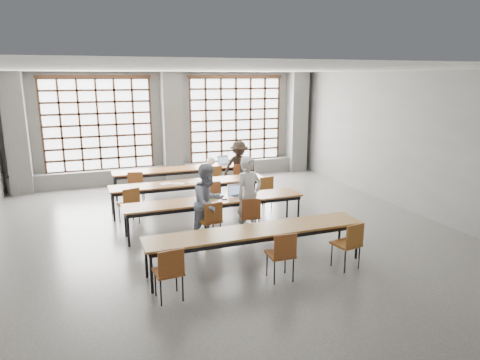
% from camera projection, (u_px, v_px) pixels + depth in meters
% --- Properties ---
extents(floor, '(11.00, 11.00, 0.00)m').
position_uv_depth(floor, '(223.00, 233.00, 9.42)').
color(floor, '#4F4F4C').
rests_on(floor, ground).
extents(ceiling, '(11.00, 11.00, 0.00)m').
position_uv_depth(ceiling, '(222.00, 69.00, 8.58)').
color(ceiling, silver).
rests_on(ceiling, floor).
extents(wall_back, '(10.00, 0.00, 10.00)m').
position_uv_depth(wall_back, '(171.00, 127.00, 14.01)').
color(wall_back, '#5B5B59').
rests_on(wall_back, floor).
extents(wall_front, '(10.00, 0.00, 10.00)m').
position_uv_depth(wall_front, '(405.00, 255.00, 3.99)').
color(wall_front, '#5B5B59').
rests_on(wall_front, floor).
extents(wall_right, '(0.00, 11.00, 11.00)m').
position_uv_depth(wall_right, '(412.00, 143.00, 10.69)').
color(wall_right, '#5B5B59').
rests_on(wall_right, floor).
extents(column_left, '(0.60, 0.55, 3.50)m').
position_uv_depth(column_left, '(17.00, 134.00, 12.23)').
color(column_left, '#585855').
rests_on(column_left, floor).
extents(column_mid, '(0.60, 0.55, 3.50)m').
position_uv_depth(column_mid, '(172.00, 128.00, 13.75)').
color(column_mid, '#585855').
rests_on(column_mid, floor).
extents(column_right, '(0.60, 0.55, 3.50)m').
position_uv_depth(column_right, '(297.00, 122.00, 15.27)').
color(column_right, '#585855').
rests_on(column_right, floor).
extents(window_left, '(3.32, 0.12, 3.00)m').
position_uv_depth(window_left, '(98.00, 125.00, 13.14)').
color(window_left, white).
rests_on(window_left, wall_back).
extents(window_right, '(3.32, 0.12, 3.00)m').
position_uv_depth(window_right, '(236.00, 120.00, 14.66)').
color(window_right, white).
rests_on(window_right, wall_back).
extents(sill_ledge, '(9.80, 0.35, 0.50)m').
position_uv_depth(sill_ledge, '(173.00, 172.00, 14.18)').
color(sill_ledge, '#585855').
rests_on(sill_ledge, floor).
extents(desk_row_a, '(4.00, 0.70, 0.73)m').
position_uv_depth(desk_row_a, '(182.00, 170.00, 12.59)').
color(desk_row_a, brown).
rests_on(desk_row_a, floor).
extents(desk_row_b, '(4.00, 0.70, 0.73)m').
position_uv_depth(desk_row_b, '(190.00, 184.00, 10.95)').
color(desk_row_b, brown).
rests_on(desk_row_b, floor).
extents(desk_row_c, '(4.00, 0.70, 0.73)m').
position_uv_depth(desk_row_c, '(215.00, 202.00, 9.43)').
color(desk_row_c, brown).
rests_on(desk_row_c, floor).
extents(desk_row_d, '(4.00, 0.70, 0.73)m').
position_uv_depth(desk_row_d, '(257.00, 233.00, 7.58)').
color(desk_row_d, brown).
rests_on(desk_row_d, floor).
extents(chair_back_left, '(0.51, 0.51, 0.88)m').
position_uv_depth(chair_back_left, '(136.00, 184.00, 11.57)').
color(chair_back_left, brown).
rests_on(chair_back_left, floor).
extents(chair_back_mid, '(0.47, 0.48, 0.88)m').
position_uv_depth(chair_back_mid, '(214.00, 177.00, 12.31)').
color(chair_back_mid, brown).
rests_on(chair_back_mid, floor).
extents(chair_back_right, '(0.52, 0.52, 0.88)m').
position_uv_depth(chair_back_right, '(240.00, 175.00, 12.58)').
color(chair_back_right, maroon).
rests_on(chair_back_right, floor).
extents(chair_mid_left, '(0.52, 0.52, 0.88)m').
position_uv_depth(chair_mid_left, '(130.00, 202.00, 9.88)').
color(chair_mid_left, brown).
rests_on(chair_mid_left, floor).
extents(chair_mid_centre, '(0.45, 0.46, 0.88)m').
position_uv_depth(chair_mid_centre, '(212.00, 194.00, 10.54)').
color(chair_mid_centre, brown).
rests_on(chair_mid_centre, floor).
extents(chair_mid_right, '(0.47, 0.48, 0.88)m').
position_uv_depth(chair_mid_right, '(264.00, 189.00, 11.02)').
color(chair_mid_right, brown).
rests_on(chair_mid_right, floor).
extents(chair_front_left, '(0.49, 0.49, 0.88)m').
position_uv_depth(chair_front_left, '(211.00, 218.00, 8.79)').
color(chair_front_left, brown).
rests_on(chair_front_left, floor).
extents(chair_front_right, '(0.49, 0.50, 0.88)m').
position_uv_depth(chair_front_right, '(250.00, 213.00, 9.09)').
color(chair_front_right, brown).
rests_on(chair_front_right, floor).
extents(chair_near_left, '(0.45, 0.45, 0.88)m').
position_uv_depth(chair_near_left, '(169.00, 269.00, 6.47)').
color(chair_near_left, brown).
rests_on(chair_near_left, floor).
extents(chair_near_mid, '(0.44, 0.44, 0.88)m').
position_uv_depth(chair_near_mid, '(282.00, 251.00, 7.11)').
color(chair_near_mid, brown).
rests_on(chair_near_mid, floor).
extents(chair_near_right, '(0.49, 0.49, 0.88)m').
position_uv_depth(chair_near_right, '(350.00, 241.00, 7.55)').
color(chair_near_right, brown).
rests_on(chair_near_right, floor).
extents(student_male, '(0.73, 0.58, 1.74)m').
position_uv_depth(student_male, '(249.00, 196.00, 9.13)').
color(student_male, silver).
rests_on(student_male, floor).
extents(student_female, '(0.99, 0.91, 1.65)m').
position_uv_depth(student_female, '(208.00, 203.00, 8.84)').
color(student_female, navy).
rests_on(student_female, floor).
extents(student_back, '(1.01, 0.61, 1.52)m').
position_uv_depth(student_back, '(239.00, 167.00, 12.65)').
color(student_back, black).
rests_on(student_back, floor).
extents(laptop_front, '(0.40, 0.35, 0.26)m').
position_uv_depth(laptop_front, '(237.00, 193.00, 9.68)').
color(laptop_front, '#BCBBC1').
rests_on(laptop_front, desk_row_c).
extents(laptop_back, '(0.40, 0.36, 0.26)m').
position_uv_depth(laptop_back, '(224.00, 162.00, 13.11)').
color(laptop_back, silver).
rests_on(laptop_back, desk_row_a).
extents(mouse, '(0.10, 0.07, 0.04)m').
position_uv_depth(mouse, '(255.00, 195.00, 9.71)').
color(mouse, silver).
rests_on(mouse, desk_row_c).
extents(green_box, '(0.25, 0.09, 0.09)m').
position_uv_depth(green_box, '(212.00, 196.00, 9.46)').
color(green_box, '#2A8037').
rests_on(green_box, desk_row_c).
extents(phone, '(0.14, 0.09, 0.01)m').
position_uv_depth(phone, '(224.00, 199.00, 9.38)').
color(phone, black).
rests_on(phone, desk_row_c).
extents(paper_sheet_a, '(0.34, 0.28, 0.00)m').
position_uv_depth(paper_sheet_a, '(166.00, 183.00, 10.78)').
color(paper_sheet_a, white).
rests_on(paper_sheet_a, desk_row_b).
extents(paper_sheet_b, '(0.36, 0.32, 0.00)m').
position_uv_depth(paper_sheet_b, '(179.00, 183.00, 10.79)').
color(paper_sheet_b, silver).
rests_on(paper_sheet_b, desk_row_b).
extents(paper_sheet_c, '(0.36, 0.32, 0.00)m').
position_uv_depth(paper_sheet_c, '(193.00, 182.00, 10.97)').
color(paper_sheet_c, silver).
rests_on(paper_sheet_c, desk_row_b).
extents(backpack, '(0.37, 0.30, 0.40)m').
position_uv_depth(backpack, '(247.00, 169.00, 11.47)').
color(backpack, black).
rests_on(backpack, desk_row_b).
extents(plastic_bag, '(0.30, 0.26, 0.29)m').
position_uv_depth(plastic_bag, '(211.00, 161.00, 12.89)').
color(plastic_bag, white).
rests_on(plastic_bag, desk_row_a).
extents(red_pouch, '(0.21, 0.12, 0.06)m').
position_uv_depth(red_pouch, '(168.00, 269.00, 6.55)').
color(red_pouch, '#AC1615').
rests_on(red_pouch, chair_near_left).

